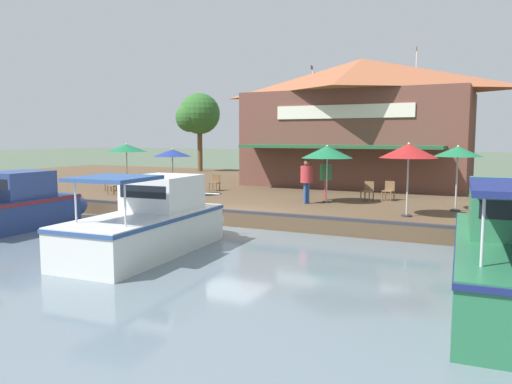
{
  "coord_description": "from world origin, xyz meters",
  "views": [
    {
      "loc": [
        15.99,
        8.79,
        3.38
      ],
      "look_at": [
        -1.0,
        0.55,
        1.3
      ],
      "focal_mm": 35.0,
      "sensor_mm": 36.0,
      "label": 1
    }
  ],
  "objects_px": {
    "cafe_chair_under_first_umbrella": "(114,184)",
    "motorboat_far_downstream": "(158,223)",
    "patio_umbrella_near_quay_edge": "(409,151)",
    "person_at_quay_edge": "(307,176)",
    "patio_umbrella_mid_patio_left": "(126,148)",
    "mooring_post": "(138,193)",
    "patio_umbrella_by_entrance": "(172,153)",
    "patio_umbrella_mid_patio_right": "(327,152)",
    "tree_upstream_bank": "(197,115)",
    "waterfront_restaurant": "(361,121)",
    "patio_umbrella_far_corner": "(458,152)",
    "cafe_chair_far_corner_seat": "(368,190)",
    "cafe_chair_back_row_seat": "(111,182)",
    "cafe_chair_facing_river": "(389,190)",
    "cafe_chair_beside_entrance": "(215,182)",
    "person_mid_patio": "(326,174)",
    "motorboat_fourth_along": "(11,209)"
  },
  "relations": [
    {
      "from": "patio_umbrella_mid_patio_left",
      "to": "motorboat_far_downstream",
      "type": "xyz_separation_m",
      "value": [
        9.91,
        9.54,
        -1.92
      ]
    },
    {
      "from": "patio_umbrella_mid_patio_right",
      "to": "person_at_quay_edge",
      "type": "height_order",
      "value": "patio_umbrella_mid_patio_right"
    },
    {
      "from": "waterfront_restaurant",
      "to": "motorboat_fourth_along",
      "type": "distance_m",
      "value": 19.47
    },
    {
      "from": "cafe_chair_back_row_seat",
      "to": "person_at_quay_edge",
      "type": "relative_size",
      "value": 0.47
    },
    {
      "from": "patio_umbrella_near_quay_edge",
      "to": "motorboat_far_downstream",
      "type": "xyz_separation_m",
      "value": [
        6.13,
        -6.14,
        -2.04
      ]
    },
    {
      "from": "patio_umbrella_near_quay_edge",
      "to": "cafe_chair_back_row_seat",
      "type": "xyz_separation_m",
      "value": [
        -2.0,
        -15.22,
        -1.83
      ]
    },
    {
      "from": "patio_umbrella_mid_patio_left",
      "to": "cafe_chair_facing_river",
      "type": "relative_size",
      "value": 2.88
    },
    {
      "from": "cafe_chair_far_corner_seat",
      "to": "patio_umbrella_mid_patio_left",
      "type": "bearing_deg",
      "value": -90.12
    },
    {
      "from": "waterfront_restaurant",
      "to": "cafe_chair_back_row_seat",
      "type": "bearing_deg",
      "value": -48.49
    },
    {
      "from": "patio_umbrella_mid_patio_right",
      "to": "person_at_quay_edge",
      "type": "xyz_separation_m",
      "value": [
        0.62,
        -0.68,
        -1.0
      ]
    },
    {
      "from": "patio_umbrella_by_entrance",
      "to": "cafe_chair_under_first_umbrella",
      "type": "relative_size",
      "value": 2.64
    },
    {
      "from": "cafe_chair_far_corner_seat",
      "to": "cafe_chair_under_first_umbrella",
      "type": "relative_size",
      "value": 1.0
    },
    {
      "from": "patio_umbrella_by_entrance",
      "to": "tree_upstream_bank",
      "type": "xyz_separation_m",
      "value": [
        -14.97,
        -8.13,
        2.54
      ]
    },
    {
      "from": "cafe_chair_under_first_umbrella",
      "to": "motorboat_far_downstream",
      "type": "height_order",
      "value": "motorboat_far_downstream"
    },
    {
      "from": "cafe_chair_under_first_umbrella",
      "to": "motorboat_far_downstream",
      "type": "relative_size",
      "value": 0.13
    },
    {
      "from": "patio_umbrella_far_corner",
      "to": "cafe_chair_facing_river",
      "type": "distance_m",
      "value": 4.02
    },
    {
      "from": "cafe_chair_far_corner_seat",
      "to": "cafe_chair_facing_river",
      "type": "distance_m",
      "value": 0.96
    },
    {
      "from": "patio_umbrella_near_quay_edge",
      "to": "cafe_chair_beside_entrance",
      "type": "relative_size",
      "value": 3.06
    },
    {
      "from": "patio_umbrella_by_entrance",
      "to": "patio_umbrella_near_quay_edge",
      "type": "xyz_separation_m",
      "value": [
        1.72,
        11.15,
        0.28
      ]
    },
    {
      "from": "person_at_quay_edge",
      "to": "cafe_chair_beside_entrance",
      "type": "bearing_deg",
      "value": -114.2
    },
    {
      "from": "patio_umbrella_far_corner",
      "to": "tree_upstream_bank",
      "type": "bearing_deg",
      "value": -125.06
    },
    {
      "from": "motorboat_far_downstream",
      "to": "tree_upstream_bank",
      "type": "xyz_separation_m",
      "value": [
        -22.81,
        -13.15,
        4.29
      ]
    },
    {
      "from": "patio_umbrella_mid_patio_left",
      "to": "waterfront_restaurant",
      "type": "bearing_deg",
      "value": 124.54
    },
    {
      "from": "cafe_chair_beside_entrance",
      "to": "person_mid_patio",
      "type": "height_order",
      "value": "person_mid_patio"
    },
    {
      "from": "person_mid_patio",
      "to": "motorboat_fourth_along",
      "type": "xyz_separation_m",
      "value": [
        9.04,
        -8.85,
        -0.94
      ]
    },
    {
      "from": "patio_umbrella_mid_patio_left",
      "to": "mooring_post",
      "type": "distance_m",
      "value": 7.6
    },
    {
      "from": "mooring_post",
      "to": "cafe_chair_facing_river",
      "type": "bearing_deg",
      "value": 122.81
    },
    {
      "from": "patio_umbrella_far_corner",
      "to": "motorboat_fourth_along",
      "type": "bearing_deg",
      "value": -60.87
    },
    {
      "from": "mooring_post",
      "to": "waterfront_restaurant",
      "type": "bearing_deg",
      "value": 155.24
    },
    {
      "from": "patio_umbrella_mid_patio_left",
      "to": "person_at_quay_edge",
      "type": "bearing_deg",
      "value": 79.65
    },
    {
      "from": "patio_umbrella_by_entrance",
      "to": "mooring_post",
      "type": "xyz_separation_m",
      "value": [
        3.3,
        0.58,
        -1.54
      ]
    },
    {
      "from": "person_at_quay_edge",
      "to": "person_mid_patio",
      "type": "height_order",
      "value": "person_mid_patio"
    },
    {
      "from": "patio_umbrella_near_quay_edge",
      "to": "motorboat_fourth_along",
      "type": "distance_m",
      "value": 14.27
    },
    {
      "from": "cafe_chair_under_first_umbrella",
      "to": "tree_upstream_bank",
      "type": "xyz_separation_m",
      "value": [
        -15.75,
        -5.22,
        4.08
      ]
    },
    {
      "from": "patio_umbrella_near_quay_edge",
      "to": "person_at_quay_edge",
      "type": "height_order",
      "value": "patio_umbrella_near_quay_edge"
    },
    {
      "from": "cafe_chair_beside_entrance",
      "to": "person_mid_patio",
      "type": "relative_size",
      "value": 0.46
    },
    {
      "from": "patio_umbrella_by_entrance",
      "to": "motorboat_far_downstream",
      "type": "xyz_separation_m",
      "value": [
        7.84,
        5.01,
        -1.76
      ]
    },
    {
      "from": "patio_umbrella_by_entrance",
      "to": "motorboat_far_downstream",
      "type": "distance_m",
      "value": 9.47
    },
    {
      "from": "patio_umbrella_mid_patio_left",
      "to": "cafe_chair_far_corner_seat",
      "type": "xyz_separation_m",
      "value": [
        0.03,
        13.43,
        -1.71
      ]
    },
    {
      "from": "patio_umbrella_near_quay_edge",
      "to": "cafe_chair_under_first_umbrella",
      "type": "xyz_separation_m",
      "value": [
        -0.93,
        -14.07,
        -1.83
      ]
    },
    {
      "from": "patio_umbrella_by_entrance",
      "to": "cafe_chair_back_row_seat",
      "type": "height_order",
      "value": "patio_umbrella_by_entrance"
    },
    {
      "from": "tree_upstream_bank",
      "to": "cafe_chair_back_row_seat",
      "type": "bearing_deg",
      "value": 15.47
    },
    {
      "from": "patio_umbrella_near_quay_edge",
      "to": "person_at_quay_edge",
      "type": "xyz_separation_m",
      "value": [
        -1.71,
        -4.37,
        -1.15
      ]
    },
    {
      "from": "cafe_chair_far_corner_seat",
      "to": "waterfront_restaurant",
      "type": "bearing_deg",
      "value": -163.25
    },
    {
      "from": "patio_umbrella_by_entrance",
      "to": "motorboat_fourth_along",
      "type": "distance_m",
      "value": 7.95
    },
    {
      "from": "cafe_chair_far_corner_seat",
      "to": "tree_upstream_bank",
      "type": "xyz_separation_m",
      "value": [
        -12.94,
        -17.03,
        4.08
      ]
    },
    {
      "from": "patio_umbrella_by_entrance",
      "to": "cafe_chair_facing_river",
      "type": "xyz_separation_m",
      "value": [
        -2.57,
        9.69,
        -1.55
      ]
    },
    {
      "from": "patio_umbrella_far_corner",
      "to": "person_at_quay_edge",
      "type": "bearing_deg",
      "value": -85.82
    },
    {
      "from": "cafe_chair_far_corner_seat",
      "to": "cafe_chair_facing_river",
      "type": "height_order",
      "value": "same"
    },
    {
      "from": "cafe_chair_facing_river",
      "to": "motorboat_fourth_along",
      "type": "distance_m",
      "value": 15.24
    }
  ]
}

